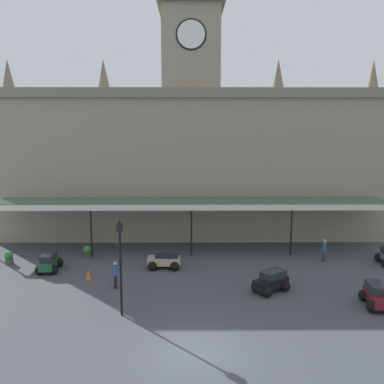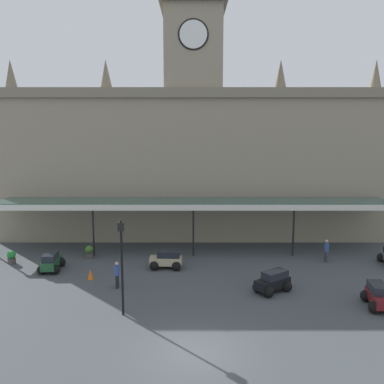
% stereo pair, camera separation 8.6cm
% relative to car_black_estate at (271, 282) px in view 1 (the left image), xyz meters
% --- Properties ---
extents(ground_plane, '(140.00, 140.00, 0.00)m').
position_rel_car_black_estate_xyz_m(ground_plane, '(-4.76, -6.93, -0.56)').
color(ground_plane, '#3F4447').
extents(station_building, '(33.59, 5.60, 20.62)m').
position_rel_car_black_estate_xyz_m(station_building, '(-4.76, 13.35, 6.77)').
color(station_building, gray).
rests_on(station_building, ground).
extents(entrance_canopy, '(30.73, 3.26, 4.06)m').
position_rel_car_black_estate_xyz_m(entrance_canopy, '(-4.76, 8.43, 3.36)').
color(entrance_canopy, '#38564C').
rests_on(entrance_canopy, ground).
extents(car_black_estate, '(2.43, 2.27, 1.27)m').
position_rel_car_black_estate_xyz_m(car_black_estate, '(0.00, 0.00, 0.00)').
color(car_black_estate, black).
rests_on(car_black_estate, ground).
extents(car_green_estate, '(1.63, 2.30, 1.27)m').
position_rel_car_black_estate_xyz_m(car_green_estate, '(-14.56, 3.76, 0.00)').
color(car_green_estate, '#1E512D').
rests_on(car_green_estate, ground).
extents(car_beige_estate, '(2.29, 1.62, 1.27)m').
position_rel_car_black_estate_xyz_m(car_beige_estate, '(-6.64, 4.21, 0.00)').
color(car_beige_estate, tan).
rests_on(car_beige_estate, ground).
extents(car_maroon_estate, '(1.72, 2.34, 1.27)m').
position_rel_car_black_estate_xyz_m(car_maroon_estate, '(5.40, -2.15, 0.00)').
color(car_maroon_estate, maroon).
rests_on(car_maroon_estate, ground).
extents(pedestrian_near_entrance, '(0.34, 0.39, 1.67)m').
position_rel_car_black_estate_xyz_m(pedestrian_near_entrance, '(-9.47, 0.61, 0.34)').
color(pedestrian_near_entrance, black).
rests_on(pedestrian_near_entrance, ground).
extents(pedestrian_beside_cars, '(0.34, 0.38, 1.67)m').
position_rel_car_black_estate_xyz_m(pedestrian_beside_cars, '(4.97, 5.62, 0.34)').
color(pedestrian_beside_cars, '#3F384C').
rests_on(pedestrian_beside_cars, ground).
extents(victorian_lamppost, '(0.30, 0.30, 5.13)m').
position_rel_car_black_estate_xyz_m(victorian_lamppost, '(-8.50, -3.13, 2.61)').
color(victorian_lamppost, black).
rests_on(victorian_lamppost, ground).
extents(traffic_cone, '(0.40, 0.40, 0.63)m').
position_rel_car_black_estate_xyz_m(traffic_cone, '(-11.48, 2.10, -0.25)').
color(traffic_cone, orange).
rests_on(traffic_cone, ground).
extents(planter_by_canopy, '(0.60, 0.60, 0.96)m').
position_rel_car_black_estate_xyz_m(planter_by_canopy, '(-17.95, 5.24, -0.07)').
color(planter_by_canopy, '#47423D').
rests_on(planter_by_canopy, ground).
extents(planter_near_kerb, '(0.60, 0.60, 0.96)m').
position_rel_car_black_estate_xyz_m(planter_near_kerb, '(-12.62, 6.53, -0.07)').
color(planter_near_kerb, '#47423D').
rests_on(planter_near_kerb, ground).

